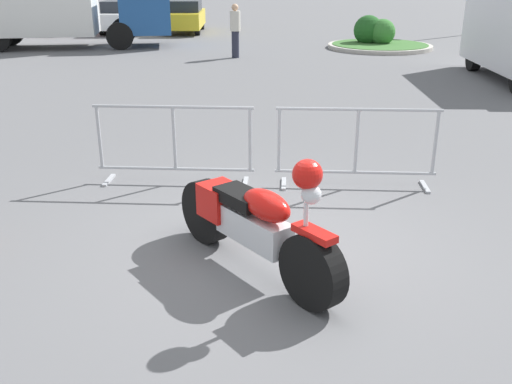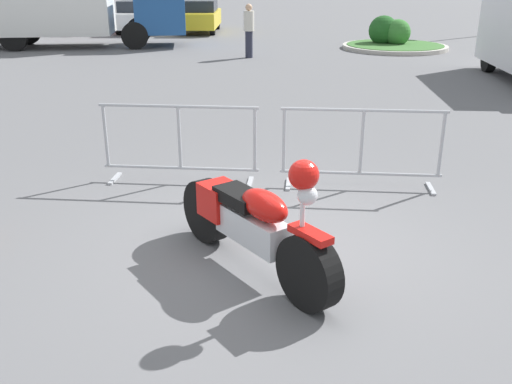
% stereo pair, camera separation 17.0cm
% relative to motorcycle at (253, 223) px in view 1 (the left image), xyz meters
% --- Properties ---
extents(ground_plane, '(120.00, 120.00, 0.00)m').
position_rel_motorcycle_xyz_m(ground_plane, '(0.20, 0.39, -0.50)').
color(ground_plane, '#5B5B5E').
extents(motorcycle, '(1.67, 1.85, 1.30)m').
position_rel_motorcycle_xyz_m(motorcycle, '(0.00, 0.00, 0.00)').
color(motorcycle, black).
rests_on(motorcycle, ground).
extents(crowd_barrier_near, '(2.12, 0.44, 1.07)m').
position_rel_motorcycle_xyz_m(crowd_barrier_near, '(-1.20, 2.34, 0.06)').
color(crowd_barrier_near, '#9EA0A5').
rests_on(crowd_barrier_near, ground).
extents(crowd_barrier_far, '(2.12, 0.44, 1.07)m').
position_rel_motorcycle_xyz_m(crowd_barrier_far, '(1.20, 2.34, 0.06)').
color(crowd_barrier_far, '#9EA0A5').
rests_on(crowd_barrier_far, ground).
extents(box_truck, '(8.00, 3.78, 2.98)m').
position_rel_motorcycle_xyz_m(box_truck, '(-8.42, 16.25, 1.14)').
color(box_truck, silver).
rests_on(box_truck, ground).
extents(parked_car_maroon, '(2.11, 4.50, 1.49)m').
position_rel_motorcycle_xyz_m(parked_car_maroon, '(-10.05, 22.10, 0.26)').
color(parked_car_maroon, maroon).
rests_on(parked_car_maroon, ground).
extents(parked_car_white, '(1.98, 4.23, 1.40)m').
position_rel_motorcycle_xyz_m(parked_car_white, '(-7.32, 21.83, 0.21)').
color(parked_car_white, white).
rests_on(parked_car_white, ground).
extents(parked_car_yellow, '(2.01, 4.28, 1.41)m').
position_rel_motorcycle_xyz_m(parked_car_yellow, '(-4.59, 22.00, 0.22)').
color(parked_car_yellow, yellow).
rests_on(parked_car_yellow, ground).
extents(pedestrian, '(0.36, 0.36, 1.69)m').
position_rel_motorcycle_xyz_m(pedestrian, '(-1.48, 14.10, 0.42)').
color(pedestrian, '#262838').
rests_on(pedestrian, ground).
extents(planter_island, '(3.78, 3.78, 1.13)m').
position_rel_motorcycle_xyz_m(planter_island, '(3.49, 16.98, -0.18)').
color(planter_island, '#ADA89E').
rests_on(planter_island, ground).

